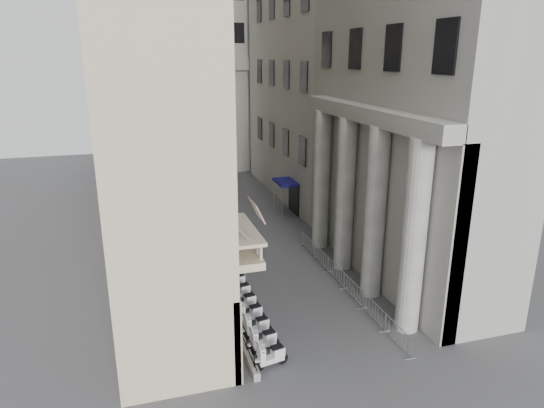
# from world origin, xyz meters

# --- Properties ---
(left_building) EXTENTS (5.00, 36.00, 34.00)m
(left_building) POSITION_xyz_m (-7.50, 22.00, 17.00)
(left_building) COLOR #C4B897
(left_building) RESTS_ON ground
(far_building) EXTENTS (22.00, 10.00, 30.00)m
(far_building) POSITION_xyz_m (0.00, 48.00, 15.00)
(far_building) COLOR #B4B1AA
(far_building) RESTS_ON ground
(iron_fence) EXTENTS (0.30, 28.00, 1.40)m
(iron_fence) POSITION_xyz_m (-4.30, 18.00, 0.00)
(iron_fence) COLOR black
(iron_fence) RESTS_ON ground
(blue_awning) EXTENTS (1.60, 3.00, 3.00)m
(blue_awning) POSITION_xyz_m (4.15, 26.00, 0.00)
(blue_awning) COLOR navy
(blue_awning) RESTS_ON ground
(flag) EXTENTS (1.00, 1.40, 8.20)m
(flag) POSITION_xyz_m (-4.00, 5.00, 0.00)
(flag) COLOR #9E0C11
(flag) RESTS_ON ground
(scooter_0) EXTENTS (1.48, 0.82, 1.50)m
(scooter_0) POSITION_xyz_m (-3.43, 4.84, 0.00)
(scooter_0) COLOR silver
(scooter_0) RESTS_ON ground
(scooter_1) EXTENTS (1.48, 0.82, 1.50)m
(scooter_1) POSITION_xyz_m (-3.43, 6.14, 0.00)
(scooter_1) COLOR silver
(scooter_1) RESTS_ON ground
(scooter_2) EXTENTS (1.48, 0.82, 1.50)m
(scooter_2) POSITION_xyz_m (-3.43, 7.44, 0.00)
(scooter_2) COLOR silver
(scooter_2) RESTS_ON ground
(scooter_3) EXTENTS (1.48, 0.82, 1.50)m
(scooter_3) POSITION_xyz_m (-3.43, 8.74, 0.00)
(scooter_3) COLOR silver
(scooter_3) RESTS_ON ground
(scooter_4) EXTENTS (1.48, 0.82, 1.50)m
(scooter_4) POSITION_xyz_m (-3.43, 10.04, 0.00)
(scooter_4) COLOR silver
(scooter_4) RESTS_ON ground
(scooter_5) EXTENTS (1.48, 0.82, 1.50)m
(scooter_5) POSITION_xyz_m (-3.43, 11.34, 0.00)
(scooter_5) COLOR silver
(scooter_5) RESTS_ON ground
(scooter_6) EXTENTS (1.48, 0.82, 1.50)m
(scooter_6) POSITION_xyz_m (-3.43, 12.64, 0.00)
(scooter_6) COLOR silver
(scooter_6) RESTS_ON ground
(scooter_7) EXTENTS (1.48, 0.82, 1.50)m
(scooter_7) POSITION_xyz_m (-3.43, 13.94, 0.00)
(scooter_7) COLOR silver
(scooter_7) RESTS_ON ground
(scooter_8) EXTENTS (1.48, 0.82, 1.50)m
(scooter_8) POSITION_xyz_m (-3.43, 15.24, 0.00)
(scooter_8) COLOR silver
(scooter_8) RESTS_ON ground
(scooter_9) EXTENTS (1.48, 0.82, 1.50)m
(scooter_9) POSITION_xyz_m (-3.43, 16.54, 0.00)
(scooter_9) COLOR silver
(scooter_9) RESTS_ON ground
(scooter_10) EXTENTS (1.48, 0.82, 1.50)m
(scooter_10) POSITION_xyz_m (-3.43, 17.84, 0.00)
(scooter_10) COLOR silver
(scooter_10) RESTS_ON ground
(scooter_11) EXTENTS (1.48, 0.82, 1.50)m
(scooter_11) POSITION_xyz_m (-3.43, 19.14, 0.00)
(scooter_11) COLOR silver
(scooter_11) RESTS_ON ground
(scooter_12) EXTENTS (1.48, 0.82, 1.50)m
(scooter_12) POSITION_xyz_m (-3.43, 20.44, 0.00)
(scooter_12) COLOR silver
(scooter_12) RESTS_ON ground
(scooter_13) EXTENTS (1.48, 0.82, 1.50)m
(scooter_13) POSITION_xyz_m (-3.43, 21.74, 0.00)
(scooter_13) COLOR silver
(scooter_13) RESTS_ON ground
(scooter_14) EXTENTS (1.48, 0.82, 1.50)m
(scooter_14) POSITION_xyz_m (-3.43, 23.04, 0.00)
(scooter_14) COLOR silver
(scooter_14) RESTS_ON ground
(barrier_0) EXTENTS (0.60, 2.40, 1.10)m
(barrier_0) POSITION_xyz_m (3.01, 4.73, 0.00)
(barrier_0) COLOR #97999E
(barrier_0) RESTS_ON ground
(barrier_1) EXTENTS (0.60, 2.40, 1.10)m
(barrier_1) POSITION_xyz_m (3.01, 7.23, 0.00)
(barrier_1) COLOR #97999E
(barrier_1) RESTS_ON ground
(barrier_2) EXTENTS (0.60, 2.40, 1.10)m
(barrier_2) POSITION_xyz_m (3.01, 9.73, 0.00)
(barrier_2) COLOR #97999E
(barrier_2) RESTS_ON ground
(barrier_3) EXTENTS (0.60, 2.40, 1.10)m
(barrier_3) POSITION_xyz_m (3.01, 12.23, 0.00)
(barrier_3) COLOR #97999E
(barrier_3) RESTS_ON ground
(barrier_4) EXTENTS (0.60, 2.40, 1.10)m
(barrier_4) POSITION_xyz_m (3.01, 14.73, 0.00)
(barrier_4) COLOR #97999E
(barrier_4) RESTS_ON ground
(barrier_5) EXTENTS (0.60, 2.40, 1.10)m
(barrier_5) POSITION_xyz_m (3.01, 17.23, 0.00)
(barrier_5) COLOR #97999E
(barrier_5) RESTS_ON ground
(security_tent) EXTENTS (4.37, 4.37, 3.55)m
(security_tent) POSITION_xyz_m (-2.59, 29.96, 2.97)
(security_tent) COLOR silver
(security_tent) RESTS_ON ground
(street_lamp) EXTENTS (2.43, 0.83, 7.64)m
(street_lamp) POSITION_xyz_m (-3.13, 19.99, 4.52)
(street_lamp) COLOR #96999E
(street_lamp) RESTS_ON ground
(info_kiosk) EXTENTS (0.53, 1.00, 2.03)m
(info_kiosk) POSITION_xyz_m (-4.19, 16.77, 1.03)
(info_kiosk) COLOR black
(info_kiosk) RESTS_ON ground
(pedestrian_a) EXTENTS (0.79, 0.63, 1.90)m
(pedestrian_a) POSITION_xyz_m (-0.96, 25.26, 0.95)
(pedestrian_a) COLOR #0E1938
(pedestrian_a) RESTS_ON ground
(pedestrian_b) EXTENTS (1.16, 1.04, 1.96)m
(pedestrian_b) POSITION_xyz_m (0.81, 33.89, 0.98)
(pedestrian_b) COLOR black
(pedestrian_b) RESTS_ON ground
(pedestrian_c) EXTENTS (1.18, 1.13, 2.03)m
(pedestrian_c) POSITION_xyz_m (-0.21, 36.00, 1.02)
(pedestrian_c) COLOR black
(pedestrian_c) RESTS_ON ground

